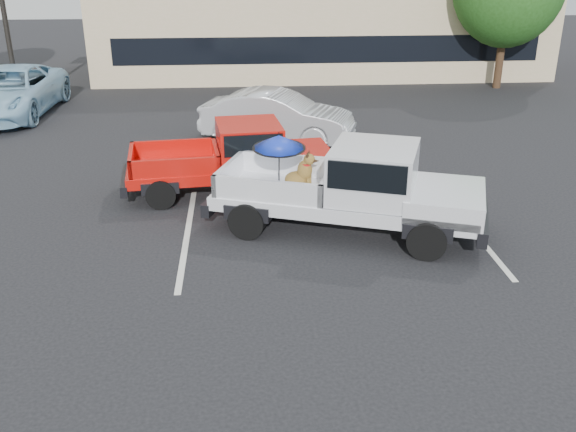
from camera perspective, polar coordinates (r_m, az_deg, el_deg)
name	(u,v)px	position (r m, az deg, el deg)	size (l,w,h in m)	color
ground	(345,275)	(11.80, 5.10, -5.25)	(90.00, 90.00, 0.00)	black
stripe_left	(187,235)	(13.49, -8.96, -1.65)	(0.12, 5.00, 0.01)	silver
stripe_right	(469,226)	(14.29, 15.77, -0.83)	(0.12, 5.00, 0.01)	silver
silver_pickup	(361,184)	(13.18, 6.51, 2.81)	(6.02, 3.75, 2.06)	black
red_pickup	(243,155)	(15.49, -4.01, 5.47)	(5.24, 2.29, 1.68)	black
silver_sedan	(277,117)	(19.65, -0.96, 8.83)	(1.61, 4.61, 1.52)	#B4B7BC
blue_suv	(10,92)	(24.78, -23.50, 10.10)	(2.74, 5.95, 1.65)	#97C6E1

